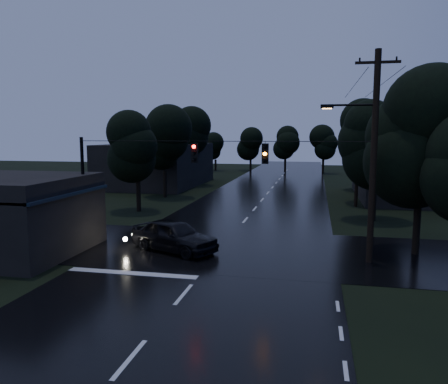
% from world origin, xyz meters
% --- Properties ---
extents(ground, '(160.00, 160.00, 0.00)m').
position_xyz_m(ground, '(0.00, 0.00, 0.00)').
color(ground, black).
rests_on(ground, ground).
extents(main_road, '(12.00, 120.00, 0.02)m').
position_xyz_m(main_road, '(0.00, 30.00, 0.00)').
color(main_road, black).
rests_on(main_road, ground).
extents(cross_street, '(60.00, 9.00, 0.02)m').
position_xyz_m(cross_street, '(0.00, 12.00, 0.00)').
color(cross_street, black).
rests_on(cross_street, ground).
extents(building_far_right, '(10.00, 14.00, 4.40)m').
position_xyz_m(building_far_right, '(14.00, 34.00, 2.20)').
color(building_far_right, black).
rests_on(building_far_right, ground).
extents(building_far_left, '(10.00, 16.00, 5.00)m').
position_xyz_m(building_far_left, '(-14.00, 40.00, 2.50)').
color(building_far_left, black).
rests_on(building_far_left, ground).
extents(utility_pole_main, '(3.50, 0.30, 10.00)m').
position_xyz_m(utility_pole_main, '(7.41, 11.00, 5.26)').
color(utility_pole_main, black).
rests_on(utility_pole_main, ground).
extents(utility_pole_far, '(2.00, 0.30, 7.50)m').
position_xyz_m(utility_pole_far, '(8.30, 28.00, 3.88)').
color(utility_pole_far, black).
rests_on(utility_pole_far, ground).
extents(anchor_pole_left, '(0.18, 0.18, 6.00)m').
position_xyz_m(anchor_pole_left, '(-7.50, 11.00, 3.00)').
color(anchor_pole_left, black).
rests_on(anchor_pole_left, ground).
extents(span_signals, '(15.00, 0.37, 1.12)m').
position_xyz_m(span_signals, '(0.56, 10.99, 5.24)').
color(span_signals, black).
rests_on(span_signals, ground).
extents(tree_corner_near, '(4.48, 4.48, 9.44)m').
position_xyz_m(tree_corner_near, '(10.00, 13.00, 5.99)').
color(tree_corner_near, black).
rests_on(tree_corner_near, ground).
extents(tree_left_a, '(3.92, 3.92, 8.26)m').
position_xyz_m(tree_left_a, '(-9.00, 22.00, 5.24)').
color(tree_left_a, black).
rests_on(tree_left_a, ground).
extents(tree_left_b, '(4.20, 4.20, 8.85)m').
position_xyz_m(tree_left_b, '(-9.60, 30.00, 5.62)').
color(tree_left_b, black).
rests_on(tree_left_b, ground).
extents(tree_left_c, '(4.48, 4.48, 9.44)m').
position_xyz_m(tree_left_c, '(-10.20, 40.00, 5.99)').
color(tree_left_c, black).
rests_on(tree_left_c, ground).
extents(tree_right_a, '(4.20, 4.20, 8.85)m').
position_xyz_m(tree_right_a, '(9.00, 22.00, 5.62)').
color(tree_right_a, black).
rests_on(tree_right_a, ground).
extents(tree_right_b, '(4.48, 4.48, 9.44)m').
position_xyz_m(tree_right_b, '(9.60, 30.00, 5.99)').
color(tree_right_b, black).
rests_on(tree_right_b, ground).
extents(tree_right_c, '(4.76, 4.76, 10.03)m').
position_xyz_m(tree_right_c, '(10.20, 40.00, 6.37)').
color(tree_right_c, black).
rests_on(tree_right_c, ground).
extents(car, '(5.38, 3.89, 1.70)m').
position_xyz_m(car, '(-2.37, 11.02, 0.85)').
color(car, black).
rests_on(car, ground).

